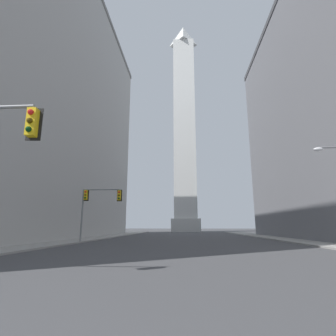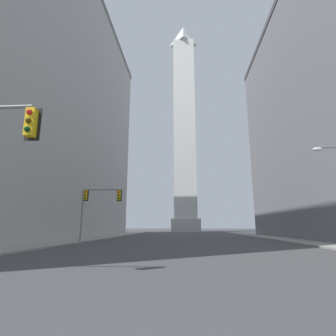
% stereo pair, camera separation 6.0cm
% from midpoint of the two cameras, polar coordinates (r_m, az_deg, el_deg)
% --- Properties ---
extents(sidewalk_left, '(5.00, 102.68, 0.15)m').
position_cam_midpoint_polar(sidewalk_left, '(34.09, -21.08, -14.61)').
color(sidewalk_left, gray).
rests_on(sidewalk_left, ground_plane).
extents(sidewalk_right, '(5.00, 102.68, 0.15)m').
position_cam_midpoint_polar(sidewalk_right, '(34.00, 28.74, -13.94)').
color(sidewalk_right, gray).
rests_on(sidewalk_right, ground_plane).
extents(building_left, '(24.87, 59.89, 42.73)m').
position_cam_midpoint_polar(building_left, '(48.36, -31.62, 13.34)').
color(building_left, '#B2AFAA').
rests_on(building_left, ground_plane).
extents(obelisk, '(9.12, 9.12, 75.75)m').
position_cam_midpoint_polar(obelisk, '(92.67, 3.58, 9.71)').
color(obelisk, silver).
rests_on(obelisk, ground_plane).
extents(traffic_light_mid_left, '(4.64, 0.51, 5.96)m').
position_cam_midpoint_polar(traffic_light_mid_left, '(31.00, -15.52, -7.01)').
color(traffic_light_mid_left, slate).
rests_on(traffic_light_mid_left, ground_plane).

